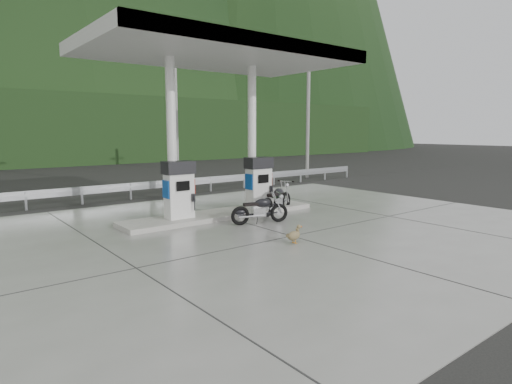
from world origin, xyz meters
TOP-DOWN VIEW (x-y plane):
  - ground at (0.00, 0.00)m, footprint 160.00×160.00m
  - forecourt_apron at (0.00, 0.00)m, footprint 18.00×14.00m
  - pump_island at (0.00, 2.50)m, footprint 7.00×1.40m
  - gas_pump_left at (-1.60, 2.50)m, footprint 0.95×0.55m
  - gas_pump_right at (1.60, 2.50)m, footprint 0.95×0.55m
  - canopy_column_left at (-1.60, 2.90)m, footprint 0.30×0.30m
  - canopy_column_right at (1.60, 2.90)m, footprint 0.30×0.30m
  - canopy_roof at (0.00, 2.50)m, footprint 8.50×5.00m
  - guardrail at (0.00, 8.00)m, footprint 26.00×0.16m
  - road at (0.00, 11.50)m, footprint 60.00×7.00m
  - utility_pole_b at (2.00, 9.50)m, footprint 0.22×0.22m
  - utility_pole_c at (11.00, 9.50)m, footprint 0.22×0.22m
  - tree_band at (0.00, 30.00)m, footprint 80.00×6.00m
  - motorcycle_left at (0.33, 0.83)m, footprint 1.87×1.04m
  - motorcycle_right at (1.84, 1.78)m, footprint 2.08×1.36m
  - duck at (-0.49, -1.59)m, footprint 0.57×0.25m

SIDE VIEW (x-z plane):
  - ground at x=0.00m, z-range 0.00..0.00m
  - road at x=0.00m, z-range 0.00..0.01m
  - forecourt_apron at x=0.00m, z-range 0.00..0.02m
  - pump_island at x=0.00m, z-range 0.02..0.17m
  - duck at x=-0.49m, z-range 0.02..0.42m
  - motorcycle_left at x=0.33m, z-range 0.02..0.86m
  - motorcycle_right at x=1.84m, z-range 0.02..0.96m
  - guardrail at x=0.00m, z-range 0.00..1.42m
  - gas_pump_left at x=-1.60m, z-range 0.17..1.97m
  - gas_pump_right at x=1.60m, z-range 0.17..1.97m
  - canopy_column_left at x=-1.60m, z-range 0.17..5.17m
  - canopy_column_right at x=1.60m, z-range 0.17..5.17m
  - tree_band at x=0.00m, z-range 0.00..6.00m
  - utility_pole_b at x=2.00m, z-range 0.00..8.00m
  - utility_pole_c at x=11.00m, z-range 0.00..8.00m
  - canopy_roof at x=0.00m, z-range 5.17..5.57m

